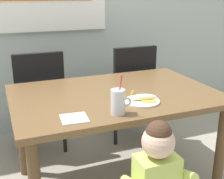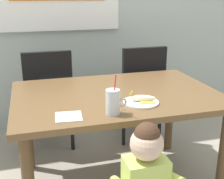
{
  "view_description": "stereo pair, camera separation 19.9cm",
  "coord_description": "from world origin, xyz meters",
  "px_view_note": "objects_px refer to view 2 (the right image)",
  "views": [
    {
      "loc": [
        -0.77,
        -1.86,
        1.44
      ],
      "look_at": [
        -0.06,
        -0.1,
        0.82
      ],
      "focal_mm": 47.93,
      "sensor_mm": 36.0,
      "label": 1
    },
    {
      "loc": [
        -0.58,
        -1.92,
        1.44
      ],
      "look_at": [
        -0.06,
        -0.1,
        0.82
      ],
      "focal_mm": 47.93,
      "sensor_mm": 36.0,
      "label": 2
    }
  ],
  "objects_px": {
    "dining_chair_left": "(48,94)",
    "snack_plate": "(141,102)",
    "paper_napkin": "(69,117)",
    "dining_table": "(117,105)",
    "milk_cup": "(113,103)",
    "peeled_banana": "(143,98)",
    "dining_chair_right": "(139,88)",
    "toddler_standing": "(145,178)"
  },
  "relations": [
    {
      "from": "dining_chair_left",
      "to": "snack_plate",
      "type": "bearing_deg",
      "value": 118.17
    },
    {
      "from": "snack_plate",
      "to": "paper_napkin",
      "type": "height_order",
      "value": "snack_plate"
    },
    {
      "from": "dining_table",
      "to": "paper_napkin",
      "type": "distance_m",
      "value": 0.52
    },
    {
      "from": "dining_table",
      "to": "dining_chair_left",
      "type": "relative_size",
      "value": 1.5
    },
    {
      "from": "milk_cup",
      "to": "peeled_banana",
      "type": "distance_m",
      "value": 0.27
    },
    {
      "from": "dining_chair_right",
      "to": "paper_napkin",
      "type": "xyz_separation_m",
      "value": [
        -0.83,
        -1.03,
        0.22
      ]
    },
    {
      "from": "dining_chair_left",
      "to": "snack_plate",
      "type": "distance_m",
      "value": 1.13
    },
    {
      "from": "snack_plate",
      "to": "peeled_banana",
      "type": "relative_size",
      "value": 1.32
    },
    {
      "from": "peeled_banana",
      "to": "paper_napkin",
      "type": "relative_size",
      "value": 1.16
    },
    {
      "from": "dining_table",
      "to": "peeled_banana",
      "type": "distance_m",
      "value": 0.29
    },
    {
      "from": "dining_chair_left",
      "to": "toddler_standing",
      "type": "height_order",
      "value": "dining_chair_left"
    },
    {
      "from": "milk_cup",
      "to": "snack_plate",
      "type": "distance_m",
      "value": 0.26
    },
    {
      "from": "snack_plate",
      "to": "peeled_banana",
      "type": "xyz_separation_m",
      "value": [
        0.01,
        -0.0,
        0.03
      ]
    },
    {
      "from": "dining_chair_left",
      "to": "milk_cup",
      "type": "distance_m",
      "value": 1.18
    },
    {
      "from": "snack_plate",
      "to": "dining_chair_left",
      "type": "bearing_deg",
      "value": 118.17
    },
    {
      "from": "dining_table",
      "to": "toddler_standing",
      "type": "height_order",
      "value": "toddler_standing"
    },
    {
      "from": "milk_cup",
      "to": "toddler_standing",
      "type": "bearing_deg",
      "value": -76.86
    },
    {
      "from": "dining_chair_left",
      "to": "snack_plate",
      "type": "xyz_separation_m",
      "value": [
        0.53,
        -0.98,
        0.22
      ]
    },
    {
      "from": "snack_plate",
      "to": "dining_chair_right",
      "type": "bearing_deg",
      "value": 69.52
    },
    {
      "from": "dining_table",
      "to": "paper_napkin",
      "type": "xyz_separation_m",
      "value": [
        -0.39,
        -0.34,
        0.1
      ]
    },
    {
      "from": "dining_chair_left",
      "to": "dining_chair_right",
      "type": "height_order",
      "value": "same"
    },
    {
      "from": "snack_plate",
      "to": "peeled_banana",
      "type": "distance_m",
      "value": 0.03
    },
    {
      "from": "milk_cup",
      "to": "peeled_banana",
      "type": "relative_size",
      "value": 1.43
    },
    {
      "from": "dining_chair_right",
      "to": "snack_plate",
      "type": "relative_size",
      "value": 4.17
    },
    {
      "from": "paper_napkin",
      "to": "milk_cup",
      "type": "bearing_deg",
      "value": -6.64
    },
    {
      "from": "dining_chair_left",
      "to": "milk_cup",
      "type": "xyz_separation_m",
      "value": [
        0.3,
        -1.11,
        0.28
      ]
    },
    {
      "from": "dining_chair_right",
      "to": "milk_cup",
      "type": "bearing_deg",
      "value": 61.71
    },
    {
      "from": "dining_chair_left",
      "to": "paper_napkin",
      "type": "bearing_deg",
      "value": 92.51
    },
    {
      "from": "dining_table",
      "to": "dining_chair_left",
      "type": "distance_m",
      "value": 0.87
    },
    {
      "from": "milk_cup",
      "to": "paper_napkin",
      "type": "bearing_deg",
      "value": 173.36
    },
    {
      "from": "peeled_banana",
      "to": "paper_napkin",
      "type": "distance_m",
      "value": 0.5
    },
    {
      "from": "dining_chair_left",
      "to": "toddler_standing",
      "type": "distance_m",
      "value": 1.49
    },
    {
      "from": "snack_plate",
      "to": "milk_cup",
      "type": "bearing_deg",
      "value": -150.55
    },
    {
      "from": "dining_chair_left",
      "to": "dining_chair_right",
      "type": "bearing_deg",
      "value": 177.18
    },
    {
      "from": "peeled_banana",
      "to": "paper_napkin",
      "type": "bearing_deg",
      "value": -169.22
    },
    {
      "from": "peeled_banana",
      "to": "dining_chair_right",
      "type": "bearing_deg",
      "value": 70.3
    },
    {
      "from": "dining_chair_right",
      "to": "milk_cup",
      "type": "xyz_separation_m",
      "value": [
        -0.57,
        -1.06,
        0.28
      ]
    },
    {
      "from": "milk_cup",
      "to": "snack_plate",
      "type": "height_order",
      "value": "milk_cup"
    },
    {
      "from": "dining_chair_left",
      "to": "dining_chair_right",
      "type": "distance_m",
      "value": 0.88
    },
    {
      "from": "dining_table",
      "to": "milk_cup",
      "type": "height_order",
      "value": "milk_cup"
    },
    {
      "from": "dining_chair_right",
      "to": "peeled_banana",
      "type": "bearing_deg",
      "value": 70.3
    },
    {
      "from": "dining_table",
      "to": "dining_chair_right",
      "type": "bearing_deg",
      "value": 57.62
    }
  ]
}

